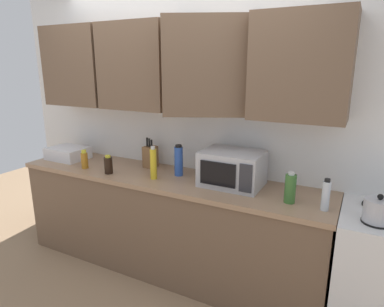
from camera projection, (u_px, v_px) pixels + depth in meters
The scene contains 12 objects.
wall_back_with_cabinets at pixel (176, 95), 2.94m from camera, with size 3.72×0.58×2.60m.
counter_run at pixel (166, 222), 3.04m from camera, with size 2.85×0.63×0.90m.
kettle at pixel (378, 210), 2.03m from camera, with size 0.17×0.17×0.18m.
microwave at pixel (232, 168), 2.66m from camera, with size 0.48×0.37×0.28m.
dish_rack at pixel (68, 153), 3.43m from camera, with size 0.38×0.30×0.12m, color silver.
knife_block at pixel (150, 156), 3.15m from camera, with size 0.12×0.13×0.28m.
bottle_blue_cleaner at pixel (179, 161), 2.90m from camera, with size 0.07×0.07×0.28m.
bottle_green_oil at pixel (290, 188), 2.33m from camera, with size 0.08×0.08×0.22m.
bottle_amber_vinegar at pixel (84, 160), 3.11m from camera, with size 0.06×0.06×0.18m.
bottle_soy_dark at pixel (108, 165), 2.96m from camera, with size 0.07×0.07×0.17m.
bottle_clear_tall at pixel (326, 195), 2.20m from camera, with size 0.05×0.05×0.22m.
bottle_yellow_mustard at pixel (153, 164), 2.81m from camera, with size 0.06×0.06×0.28m.
Camera 1 is at (1.50, -2.64, 1.84)m, focal length 31.17 mm.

